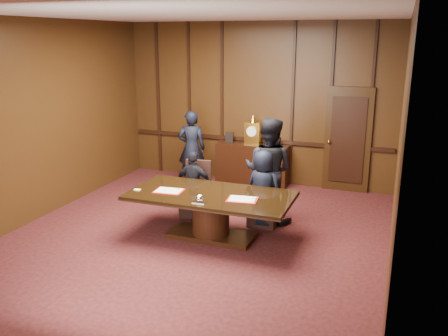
% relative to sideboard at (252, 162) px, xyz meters
% --- Properties ---
extents(room, '(7.00, 7.04, 3.50)m').
position_rel_sideboard_xyz_m(room, '(0.07, -3.12, 1.24)').
color(room, black).
rests_on(room, ground).
extents(sideboard, '(1.60, 0.45, 1.54)m').
position_rel_sideboard_xyz_m(sideboard, '(0.00, 0.00, 0.00)').
color(sideboard, black).
rests_on(sideboard, ground).
extents(conference_table, '(2.62, 1.32, 0.76)m').
position_rel_sideboard_xyz_m(conference_table, '(0.25, -3.08, 0.02)').
color(conference_table, black).
rests_on(conference_table, ground).
extents(folder_left, '(0.49, 0.37, 0.02)m').
position_rel_sideboard_xyz_m(folder_left, '(-0.43, -3.22, 0.28)').
color(folder_left, '#A9150F').
rests_on(folder_left, conference_table).
extents(folder_right, '(0.50, 0.38, 0.02)m').
position_rel_sideboard_xyz_m(folder_right, '(0.82, -3.20, 0.28)').
color(folder_right, '#A9150F').
rests_on(folder_right, conference_table).
extents(inkstand, '(0.20, 0.14, 0.12)m').
position_rel_sideboard_xyz_m(inkstand, '(0.25, -3.53, 0.33)').
color(inkstand, white).
rests_on(inkstand, conference_table).
extents(notepad, '(0.10, 0.07, 0.01)m').
position_rel_sideboard_xyz_m(notepad, '(-0.94, -3.34, 0.28)').
color(notepad, '#FFFB7C').
rests_on(notepad, conference_table).
extents(chair_left, '(0.52, 0.52, 0.99)m').
position_rel_sideboard_xyz_m(chair_left, '(-0.40, -2.20, -0.19)').
color(chair_left, black).
rests_on(chair_left, ground).
extents(chair_right, '(0.48, 0.48, 0.99)m').
position_rel_sideboard_xyz_m(chair_right, '(0.90, -2.20, -0.19)').
color(chair_right, black).
rests_on(chair_right, ground).
extents(signatory_left, '(0.73, 0.34, 1.21)m').
position_rel_sideboard_xyz_m(signatory_left, '(-0.40, -2.28, 0.12)').
color(signatory_left, black).
rests_on(signatory_left, ground).
extents(signatory_right, '(0.74, 0.58, 1.35)m').
position_rel_sideboard_xyz_m(signatory_right, '(0.90, -2.28, 0.19)').
color(signatory_right, black).
rests_on(signatory_right, ground).
extents(witness_left, '(0.70, 0.57, 1.65)m').
position_rel_sideboard_xyz_m(witness_left, '(-1.23, -0.54, 0.34)').
color(witness_left, black).
rests_on(witness_left, ground).
extents(witness_right, '(0.96, 0.77, 1.86)m').
position_rel_sideboard_xyz_m(witness_right, '(0.91, -2.02, 0.44)').
color(witness_right, black).
rests_on(witness_right, ground).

